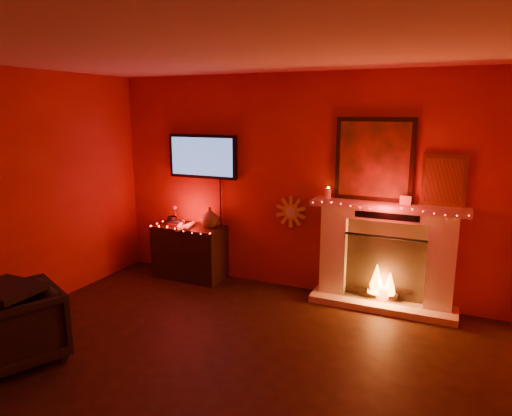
{
  "coord_description": "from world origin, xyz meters",
  "views": [
    {
      "loc": [
        1.83,
        -2.82,
        2.25
      ],
      "look_at": [
        -0.18,
        1.7,
        1.19
      ],
      "focal_mm": 32.0,
      "sensor_mm": 36.0,
      "label": 1
    }
  ],
  "objects_px": {
    "tv": "(203,157)",
    "sunburst_clock": "(291,212)",
    "fireplace": "(385,246)",
    "armchair": "(15,326)",
    "console_table": "(190,249)"
  },
  "relations": [
    {
      "from": "tv",
      "to": "sunburst_clock",
      "type": "relative_size",
      "value": 3.1
    },
    {
      "from": "fireplace",
      "to": "armchair",
      "type": "relative_size",
      "value": 2.89
    },
    {
      "from": "tv",
      "to": "sunburst_clock",
      "type": "distance_m",
      "value": 1.41
    },
    {
      "from": "fireplace",
      "to": "sunburst_clock",
      "type": "relative_size",
      "value": 5.45
    },
    {
      "from": "sunburst_clock",
      "to": "console_table",
      "type": "relative_size",
      "value": 0.4
    },
    {
      "from": "fireplace",
      "to": "armchair",
      "type": "xyz_separation_m",
      "value": [
        -2.84,
        -2.63,
        -0.38
      ]
    },
    {
      "from": "tv",
      "to": "sunburst_clock",
      "type": "bearing_deg",
      "value": 1.24
    },
    {
      "from": "console_table",
      "to": "armchair",
      "type": "bearing_deg",
      "value": -96.48
    },
    {
      "from": "tv",
      "to": "armchair",
      "type": "relative_size",
      "value": 1.64
    },
    {
      "from": "console_table",
      "to": "sunburst_clock",
      "type": "bearing_deg",
      "value": 9.08
    },
    {
      "from": "tv",
      "to": "sunburst_clock",
      "type": "height_order",
      "value": "tv"
    },
    {
      "from": "fireplace",
      "to": "console_table",
      "type": "bearing_deg",
      "value": -177.16
    },
    {
      "from": "sunburst_clock",
      "to": "tv",
      "type": "bearing_deg",
      "value": -178.76
    },
    {
      "from": "fireplace",
      "to": "sunburst_clock",
      "type": "height_order",
      "value": "fireplace"
    },
    {
      "from": "armchair",
      "to": "console_table",
      "type": "bearing_deg",
      "value": 108.76
    }
  ]
}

